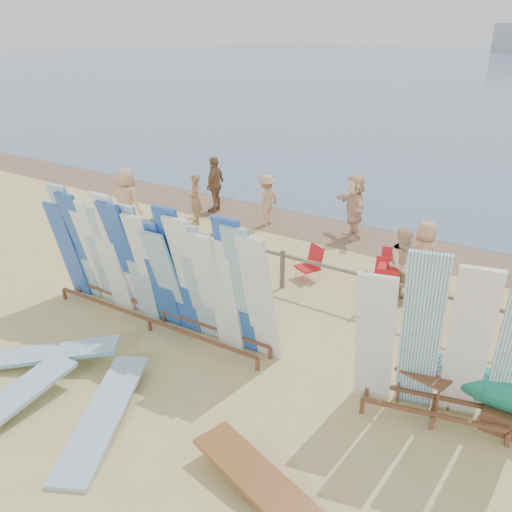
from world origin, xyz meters
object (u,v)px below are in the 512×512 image
Objects in this scene: flat_board_e at (43,365)px; flat_board_a at (105,422)px; beach_chair_right at (384,289)px; beachgoer_1 at (195,199)px; beachgoer_extra_1 at (215,184)px; flat_board_c at (277,507)px; beach_chair_left at (309,270)px; side_surfboard_rack at (444,347)px; beachgoer_5 at (354,207)px; beachgoer_8 at (404,265)px; stroller at (388,280)px; beachgoer_0 at (127,201)px; main_surfboard_rack at (153,270)px; vendor_table at (425,387)px; beachgoer_6 at (424,256)px; beachgoer_3 at (266,200)px.

flat_board_a is at bearing 42.97° from flat_board_e.
beach_chair_right is 6.86m from beachgoer_1.
beachgoer_extra_1 is (-5.06, 9.03, 0.90)m from flat_board_a.
beach_chair_right is at bearing 23.85° from flat_board_c.
flat_board_e is at bearing -82.68° from beach_chair_left.
beachgoer_5 is (-4.39, 6.47, -0.36)m from side_surfboard_rack.
stroller is at bearing 126.69° from beachgoer_8.
beach_chair_right is 7.79m from beachgoer_0.
beachgoer_0 is (-8.86, 5.92, 0.94)m from flat_board_c.
stroller is 0.69× the size of beachgoer_1.
beach_chair_right is at bearing -177.59° from beachgoer_0.
main_surfboard_rack is 5.16× the size of vendor_table.
flat_board_a is 3.00× the size of beach_chair_right.
flat_board_a is 6.58m from stroller.
stroller is at bearing 45.08° from flat_board_a.
beachgoer_8 is at bearing 108.12° from flat_board_e.
beach_chair_left is at bearing -59.68° from beachgoer_6.
beachgoer_extra_1 is at bearing 139.29° from beachgoer_1.
flat_board_e is at bearing -32.62° from beachgoer_1.
beachgoer_6 is at bearing 32.26° from beachgoer_1.
main_surfboard_rack reaches higher than beachgoer_5.
beachgoer_5 is at bearing 80.47° from beachgoer_extra_1.
main_surfboard_rack is 5.96× the size of beach_chair_right.
beachgoer_extra_1 is (-6.96, 2.75, 0.47)m from stroller.
side_surfboard_rack is 1.04× the size of flat_board_c.
beachgoer_1 is 7.12m from beachgoer_8.
beachgoer_extra_1 is (-8.84, 5.98, 0.56)m from vendor_table.
side_surfboard_rack reaches higher than beachgoer_extra_1.
flat_board_c is 6.28m from beachgoer_8.
flat_board_a is 8.49m from beachgoer_0.
beachgoer_6 is (4.42, 6.73, 0.81)m from flat_board_e.
beachgoer_3 is (-6.77, 5.81, 0.42)m from vendor_table.
main_surfboard_rack is 6.56m from beachgoer_3.
stroller is 0.56× the size of beachgoer_0.
beachgoer_5 reaches higher than flat_board_a.
stroller is at bearing -176.36° from beachgoer_0.
beachgoer_extra_1 is at bearing 91.14° from flat_board_a.
stroller is 7.81m from beachgoer_0.
beachgoer_5 reaches higher than beachgoer_6.
vendor_table is (5.14, 0.53, -0.86)m from main_surfboard_rack.
beachgoer_8 is at bearing 127.60° from vendor_table.
flat_board_e is 7.85m from beachgoer_1.
main_surfboard_rack is 7.49m from beachgoer_extra_1.
side_surfboard_rack is at bearing -10.21° from beachgoer_5.
beachgoer_0 is at bearing 167.21° from stroller.
flat_board_e is (-5.85, -2.65, -0.35)m from vendor_table.
vendor_table reaches higher than beach_chair_left.
flat_board_a is 1.62× the size of beachgoer_8.
stroller is 1.03m from beachgoer_6.
main_surfboard_rack is at bearing -145.51° from stroller.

